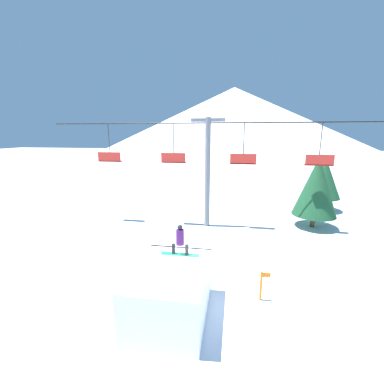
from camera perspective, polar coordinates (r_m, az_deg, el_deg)
The scene contains 8 objects.
ground_plane at distance 11.57m, azimuth 3.00°, elevation -23.33°, with size 220.00×220.00×0.00m, color white.
mountain_ridge at distance 78.29m, azimuth 9.19°, elevation 14.83°, with size 85.07×85.07×19.82m.
snow_ramp at distance 10.41m, azimuth -4.80°, elevation -21.26°, with size 2.73×3.70×1.98m.
snowboarder at distance 10.56m, azimuth -2.67°, elevation -10.70°, with size 1.59×0.32×1.29m.
chairlift at distance 18.62m, azimuth 3.48°, elevation 6.52°, with size 23.55×0.44×7.97m.
pine_tree_near at distance 20.75m, azimuth 25.90°, elevation 1.11°, with size 3.12×3.12×5.26m.
pine_tree_far at distance 25.81m, azimuth 27.11°, elevation 3.03°, with size 3.13×3.13×4.99m.
trail_marker at distance 11.66m, azimuth 15.17°, elevation -19.32°, with size 0.41×0.10×1.30m.
Camera 1 is at (1.01, -9.30, 6.80)m, focal length 24.00 mm.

